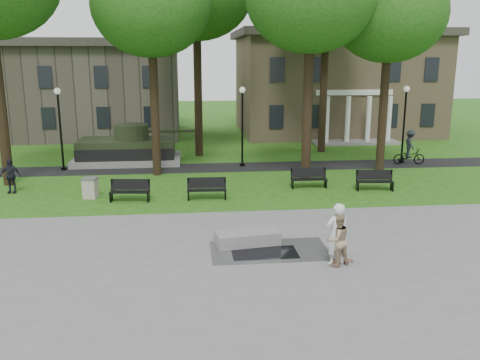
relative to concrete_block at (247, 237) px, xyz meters
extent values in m
plane|color=#1F5614|center=(0.77, 0.83, -0.24)|extent=(120.00, 120.00, 0.00)
cube|color=gray|center=(0.77, -4.17, -0.23)|extent=(22.00, 16.00, 0.02)
cube|color=black|center=(0.77, 12.83, -0.24)|extent=(44.00, 2.60, 0.01)
cube|color=#9E8460|center=(10.77, 26.83, 3.75)|extent=(16.00, 11.00, 8.00)
cube|color=#38332D|center=(10.77, 26.83, 8.06)|extent=(17.00, 12.00, 0.60)
cube|color=silver|center=(10.77, 21.33, 3.55)|extent=(6.00, 0.30, 0.40)
cube|color=#4C443D|center=(-10.23, 27.33, 3.35)|extent=(15.00, 10.00, 7.20)
cylinder|color=black|center=(-11.23, 9.83, 4.24)|extent=(0.52, 0.52, 8.96)
cylinder|color=black|center=(-3.73, 11.33, 3.75)|extent=(0.48, 0.48, 8.00)
ellipsoid|color=#174F12|center=(-3.73, 11.33, 8.76)|extent=(6.20, 6.20, 5.27)
cylinder|color=black|center=(4.27, 9.33, 3.92)|extent=(0.50, 0.50, 8.32)
cylinder|color=black|center=(8.77, 10.33, 3.59)|extent=(0.46, 0.46, 7.68)
ellipsoid|color=#174F12|center=(8.77, 10.33, 8.40)|extent=(6.00, 6.00, 5.10)
cylinder|color=black|center=(-1.23, 16.83, 4.39)|extent=(0.54, 0.54, 9.28)
cylinder|color=black|center=(7.27, 17.33, 4.08)|extent=(0.50, 0.50, 8.64)
ellipsoid|color=#174F12|center=(7.27, 17.33, 9.47)|extent=(6.40, 6.40, 5.44)
cylinder|color=black|center=(-9.23, 13.13, 1.96)|extent=(0.12, 0.12, 4.40)
sphere|color=silver|center=(-9.23, 13.13, 4.30)|extent=(0.36, 0.36, 0.36)
cylinder|color=black|center=(-9.23, 13.13, -0.16)|extent=(0.32, 0.32, 0.16)
cylinder|color=black|center=(1.27, 13.13, 1.96)|extent=(0.12, 0.12, 4.40)
sphere|color=silver|center=(1.27, 13.13, 4.30)|extent=(0.36, 0.36, 0.36)
cylinder|color=black|center=(1.27, 13.13, -0.16)|extent=(0.32, 0.32, 0.16)
cylinder|color=black|center=(11.27, 13.13, 1.96)|extent=(0.12, 0.12, 4.40)
sphere|color=silver|center=(11.27, 13.13, 4.30)|extent=(0.36, 0.36, 0.36)
cylinder|color=black|center=(11.27, 13.13, -0.16)|extent=(0.32, 0.32, 0.16)
cube|color=gray|center=(-5.73, 14.83, -0.04)|extent=(6.50, 3.40, 0.40)
cube|color=#252C17|center=(-5.73, 14.83, 0.70)|extent=(5.80, 2.80, 1.10)
cube|color=black|center=(-5.73, 13.48, 0.51)|extent=(5.80, 0.35, 0.70)
cube|color=black|center=(-5.73, 16.18, 0.51)|extent=(5.80, 0.35, 0.70)
cylinder|color=#252C17|center=(-5.43, 14.83, 1.71)|extent=(2.10, 2.10, 0.90)
cylinder|color=#252C17|center=(-3.13, 14.83, 1.71)|extent=(3.20, 0.18, 0.18)
cube|color=black|center=(0.48, -0.95, -0.22)|extent=(2.20, 1.20, 0.00)
cube|color=gray|center=(0.00, 0.00, 0.00)|extent=(2.32, 1.31, 0.45)
cube|color=brown|center=(2.79, -2.05, -0.19)|extent=(0.80, 0.36, 0.07)
imported|color=white|center=(2.58, -2.11, 0.78)|extent=(0.80, 0.60, 2.01)
imported|color=tan|center=(2.58, -2.19, 0.62)|extent=(1.00, 0.89, 1.70)
imported|color=black|center=(-10.54, 8.10, 0.60)|extent=(1.02, 0.49, 1.68)
imported|color=black|center=(11.49, 12.57, 0.26)|extent=(1.96, 0.83, 1.00)
imported|color=#20242B|center=(11.49, 12.57, 1.04)|extent=(0.71, 1.13, 1.67)
cube|color=black|center=(-4.67, 5.95, 0.21)|extent=(1.84, 0.65, 0.05)
cube|color=black|center=(-4.67, 6.17, 0.51)|extent=(1.81, 0.35, 0.50)
cube|color=black|center=(-5.52, 5.95, -0.02)|extent=(0.11, 0.45, 0.45)
cube|color=black|center=(-3.82, 5.95, -0.02)|extent=(0.11, 0.45, 0.45)
cube|color=black|center=(-1.17, 5.92, 0.21)|extent=(1.81, 0.51, 0.05)
cube|color=black|center=(-1.17, 6.14, 0.51)|extent=(1.80, 0.21, 0.50)
cube|color=black|center=(-2.02, 5.92, -0.02)|extent=(0.07, 0.45, 0.45)
cube|color=black|center=(-0.32, 5.92, -0.02)|extent=(0.07, 0.45, 0.45)
cube|color=black|center=(4.03, 7.52, 0.21)|extent=(1.81, 0.48, 0.05)
cube|color=black|center=(4.03, 7.74, 0.51)|extent=(1.80, 0.18, 0.50)
cube|color=black|center=(3.18, 7.52, -0.02)|extent=(0.07, 0.45, 0.45)
cube|color=black|center=(4.88, 7.52, -0.02)|extent=(0.07, 0.45, 0.45)
cube|color=black|center=(7.14, 6.69, 0.21)|extent=(1.84, 0.65, 0.05)
cube|color=black|center=(7.14, 6.91, 0.51)|extent=(1.81, 0.36, 0.50)
cube|color=black|center=(6.29, 6.69, -0.02)|extent=(0.11, 0.45, 0.45)
cube|color=black|center=(7.99, 6.69, -0.02)|extent=(0.11, 0.45, 0.45)
cube|color=#BFAE9D|center=(-6.56, 6.78, 0.21)|extent=(0.71, 0.71, 0.90)
cube|color=#4C4C4C|center=(-6.56, 6.78, 0.69)|extent=(0.78, 0.78, 0.06)
camera|label=1|loc=(-2.01, -16.73, 6.17)|focal=38.00mm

